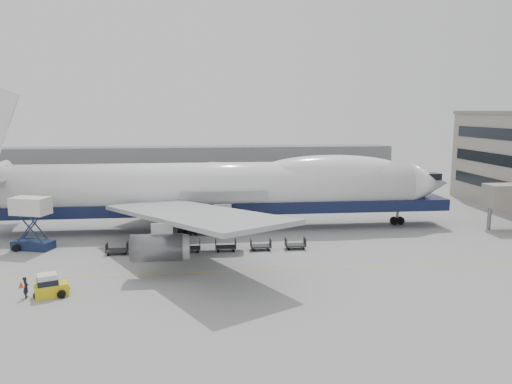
{
  "coord_description": "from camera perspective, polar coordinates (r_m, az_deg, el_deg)",
  "views": [
    {
      "loc": [
        -1.71,
        -52.81,
        15.46
      ],
      "look_at": [
        4.71,
        6.0,
        5.89
      ],
      "focal_mm": 35.0,
      "sensor_mm": 36.0,
      "label": 1
    }
  ],
  "objects": [
    {
      "name": "catering_truck",
      "position": [
        61.65,
        -24.28,
        -2.9
      ],
      "size": [
        4.86,
        4.0,
        5.97
      ],
      "rotation": [
        0.0,
        0.0,
        -0.33
      ],
      "color": "#172545",
      "rests_on": "ground"
    },
    {
      "name": "apron_line",
      "position": [
        49.33,
        -3.98,
        -9.09
      ],
      "size": [
        60.0,
        0.15,
        0.01
      ],
      "primitive_type": "cube",
      "color": "gold",
      "rests_on": "ground"
    },
    {
      "name": "dolly_4",
      "position": [
        56.53,
        0.55,
        -6.12
      ],
      "size": [
        2.3,
        1.35,
        1.3
      ],
      "color": "#2D2D30",
      "rests_on": "ground"
    },
    {
      "name": "baggage_tug",
      "position": [
        46.26,
        -22.49,
        -9.92
      ],
      "size": [
        3.02,
        2.31,
        1.96
      ],
      "rotation": [
        0.0,
        0.0,
        0.37
      ],
      "color": "yellow",
      "rests_on": "ground"
    },
    {
      "name": "dolly_3",
      "position": [
        56.22,
        -3.49,
        -6.23
      ],
      "size": [
        2.3,
        1.35,
        1.3
      ],
      "color": "#2D2D30",
      "rests_on": "ground"
    },
    {
      "name": "dolly_2",
      "position": [
        56.18,
        -7.55,
        -6.3
      ],
      "size": [
        2.3,
        1.35,
        1.3
      ],
      "color": "#2D2D30",
      "rests_on": "ground"
    },
    {
      "name": "dolly_1",
      "position": [
        56.43,
        -11.6,
        -6.34
      ],
      "size": [
        2.3,
        1.35,
        1.3
      ],
      "color": "#2D2D30",
      "rests_on": "ground"
    },
    {
      "name": "hangar",
      "position": [
        123.67,
        -10.07,
        3.5
      ],
      "size": [
        110.0,
        8.0,
        7.0
      ],
      "primitive_type": "cube",
      "color": "slate",
      "rests_on": "ground"
    },
    {
      "name": "ground_worker",
      "position": [
        46.67,
        -24.81,
        -9.86
      ],
      "size": [
        0.56,
        0.74,
        1.82
      ],
      "primitive_type": "imported",
      "rotation": [
        0.0,
        0.0,
        1.77
      ],
      "color": "black",
      "rests_on": "ground"
    },
    {
      "name": "airliner",
      "position": [
        65.6,
        -4.1,
        0.54
      ],
      "size": [
        67.0,
        55.3,
        19.98
      ],
      "color": "white",
      "rests_on": "ground"
    },
    {
      "name": "traffic_cone",
      "position": [
        49.6,
        -25.27,
        -9.53
      ],
      "size": [
        0.41,
        0.41,
        0.6
      ],
      "rotation": [
        0.0,
        0.0,
        -0.32
      ],
      "color": "#DA420B",
      "rests_on": "ground"
    },
    {
      "name": "dolly_0",
      "position": [
        56.94,
        -15.6,
        -6.36
      ],
      "size": [
        2.3,
        1.35,
        1.3
      ],
      "color": "#2D2D30",
      "rests_on": "ground"
    },
    {
      "name": "ground",
      "position": [
        55.06,
        -4.23,
        -7.14
      ],
      "size": [
        260.0,
        260.0,
        0.0
      ],
      "primitive_type": "plane",
      "color": "gray",
      "rests_on": "ground"
    },
    {
      "name": "dolly_5",
      "position": [
        57.12,
        4.52,
        -5.99
      ],
      "size": [
        2.3,
        1.35,
        1.3
      ],
      "color": "#2D2D30",
      "rests_on": "ground"
    }
  ]
}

